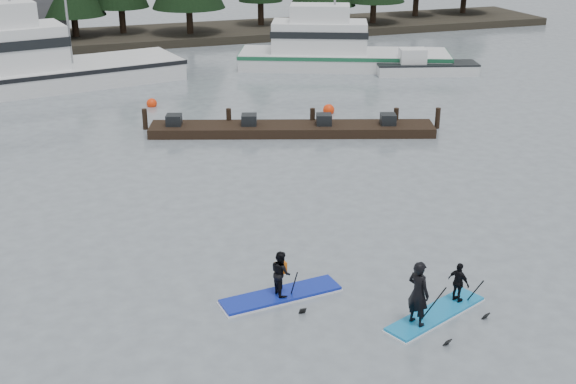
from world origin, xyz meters
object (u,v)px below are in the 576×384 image
object	(u,v)px
fishing_boat_large	(26,77)
paddleboard_duo	(432,297)
fishing_boat_medium	(338,59)
floating_dock	(292,129)
paddleboard_solo	(281,283)

from	to	relation	value
fishing_boat_large	paddleboard_duo	world-z (taller)	fishing_boat_large
fishing_boat_medium	fishing_boat_large	bearing A→B (deg)	-158.83
fishing_boat_large	paddleboard_duo	distance (m)	31.08
floating_dock	paddleboard_solo	world-z (taller)	paddleboard_solo
fishing_boat_medium	paddleboard_solo	bearing A→B (deg)	-93.09
fishing_boat_large	fishing_boat_medium	bearing A→B (deg)	-12.13
fishing_boat_large	floating_dock	world-z (taller)	fishing_boat_large
fishing_boat_medium	floating_dock	xyz separation A→B (m)	(-7.59, -12.60, -0.35)
paddleboard_solo	fishing_boat_medium	bearing A→B (deg)	58.26
fishing_boat_large	paddleboard_solo	distance (m)	27.93
fishing_boat_large	paddleboard_solo	bearing A→B (deg)	-87.42
fishing_boat_medium	paddleboard_duo	world-z (taller)	fishing_boat_medium
fishing_boat_medium	paddleboard_duo	distance (m)	30.53
floating_dock	paddleboard_duo	distance (m)	16.54
fishing_boat_large	floating_dock	bearing A→B (deg)	-58.94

